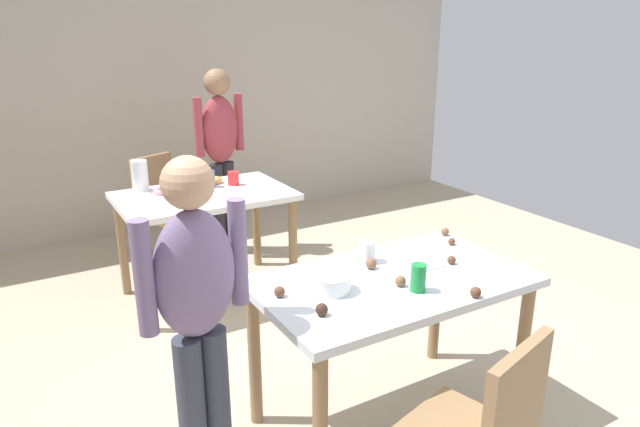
# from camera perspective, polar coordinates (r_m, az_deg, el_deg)

# --- Properties ---
(ground_plane) EXTENTS (6.40, 6.40, 0.00)m
(ground_plane) POSITION_cam_1_polar(r_m,az_deg,el_deg) (3.15, 4.28, -17.25)
(ground_plane) COLOR tan
(wall_back) EXTENTS (6.40, 0.10, 2.60)m
(wall_back) POSITION_cam_1_polar(r_m,az_deg,el_deg) (5.52, -14.99, 12.16)
(wall_back) COLOR #BCB2A3
(wall_back) RESTS_ON ground_plane
(dining_table_near) EXTENTS (1.23, 0.73, 0.75)m
(dining_table_near) POSITION_cam_1_polar(r_m,az_deg,el_deg) (2.64, 7.18, -8.43)
(dining_table_near) COLOR silver
(dining_table_near) RESTS_ON ground_plane
(dining_table_far) EXTENTS (1.15, 0.73, 0.75)m
(dining_table_far) POSITION_cam_1_polar(r_m,az_deg,el_deg) (3.97, -11.44, 0.52)
(dining_table_far) COLOR white
(dining_table_far) RESTS_ON ground_plane
(chair_far_table) EXTENTS (0.52, 0.52, 0.87)m
(chair_far_table) POSITION_cam_1_polar(r_m,az_deg,el_deg) (4.65, -15.50, 0.92)
(chair_far_table) COLOR olive
(chair_far_table) RESTS_ON ground_plane
(person_girl_near) EXTENTS (0.46, 0.25, 1.41)m
(person_girl_near) POSITION_cam_1_polar(r_m,az_deg,el_deg) (2.21, -12.22, -8.99)
(person_girl_near) COLOR #383D4C
(person_girl_near) RESTS_ON ground_plane
(person_adult_far) EXTENTS (0.45, 0.27, 1.52)m
(person_adult_far) POSITION_cam_1_polar(r_m,az_deg,el_deg) (4.70, -9.94, 6.71)
(person_adult_far) COLOR #28282D
(person_adult_far) RESTS_ON ground_plane
(mixing_bowl) EXTENTS (0.17, 0.17, 0.08)m
(mixing_bowl) POSITION_cam_1_polar(r_m,az_deg,el_deg) (2.45, 1.14, -6.93)
(mixing_bowl) COLOR white
(mixing_bowl) RESTS_ON dining_table_near
(soda_can) EXTENTS (0.07, 0.07, 0.12)m
(soda_can) POSITION_cam_1_polar(r_m,az_deg,el_deg) (2.47, 9.81, -6.36)
(soda_can) COLOR #198438
(soda_can) RESTS_ON dining_table_near
(fork_near) EXTENTS (0.17, 0.02, 0.01)m
(fork_near) POSITION_cam_1_polar(r_m,az_deg,el_deg) (2.71, 11.16, -5.45)
(fork_near) COLOR silver
(fork_near) RESTS_ON dining_table_near
(cup_near_0) EXTENTS (0.08, 0.08, 0.10)m
(cup_near_0) POSITION_cam_1_polar(r_m,az_deg,el_deg) (2.74, 4.76, -3.82)
(cup_near_0) COLOR white
(cup_near_0) RESTS_ON dining_table_near
(cake_ball_0) EXTENTS (0.04, 0.04, 0.04)m
(cake_ball_0) POSITION_cam_1_polar(r_m,az_deg,el_deg) (3.02, 13.04, -2.75)
(cake_ball_0) COLOR brown
(cake_ball_0) RESTS_ON dining_table_near
(cake_ball_1) EXTENTS (0.04, 0.04, 0.04)m
(cake_ball_1) POSITION_cam_1_polar(r_m,az_deg,el_deg) (3.15, 12.40, -1.79)
(cake_ball_1) COLOR brown
(cake_ball_1) RESTS_ON dining_table_near
(cake_ball_2) EXTENTS (0.05, 0.05, 0.05)m
(cake_ball_2) POSITION_cam_1_polar(r_m,az_deg,el_deg) (2.52, 8.06, -6.71)
(cake_ball_2) COLOR brown
(cake_ball_2) RESTS_ON dining_table_near
(cake_ball_3) EXTENTS (0.05, 0.05, 0.05)m
(cake_ball_3) POSITION_cam_1_polar(r_m,az_deg,el_deg) (2.67, 5.14, -5.01)
(cake_ball_3) COLOR brown
(cake_ball_3) RESTS_ON dining_table_near
(cake_ball_4) EXTENTS (0.05, 0.05, 0.05)m
(cake_ball_4) POSITION_cam_1_polar(r_m,az_deg,el_deg) (2.40, -4.08, -7.82)
(cake_ball_4) COLOR brown
(cake_ball_4) RESTS_ON dining_table_near
(cake_ball_5) EXTENTS (0.05, 0.05, 0.05)m
(cake_ball_5) POSITION_cam_1_polar(r_m,az_deg,el_deg) (2.48, 15.31, -7.61)
(cake_ball_5) COLOR brown
(cake_ball_5) RESTS_ON dining_table_near
(cake_ball_6) EXTENTS (0.04, 0.04, 0.04)m
(cake_ball_6) POSITION_cam_1_polar(r_m,az_deg,el_deg) (2.79, 13.03, -4.55)
(cake_ball_6) COLOR brown
(cake_ball_6) RESTS_ON dining_table_near
(cake_ball_7) EXTENTS (0.05, 0.05, 0.05)m
(cake_ball_7) POSITION_cam_1_polar(r_m,az_deg,el_deg) (2.25, 0.17, -9.59)
(cake_ball_7) COLOR #3D2319
(cake_ball_7) RESTS_ON dining_table_near
(pitcher_far) EXTENTS (0.11, 0.11, 0.21)m
(pitcher_far) POSITION_cam_1_polar(r_m,az_deg,el_deg) (4.09, -17.60, 3.63)
(pitcher_far) COLOR white
(pitcher_far) RESTS_ON dining_table_far
(cup_far_0) EXTENTS (0.08, 0.08, 0.12)m
(cup_far_0) POSITION_cam_1_polar(r_m,az_deg,el_deg) (4.07, -10.99, 3.43)
(cup_far_0) COLOR #3351B2
(cup_far_0) RESTS_ON dining_table_far
(cup_far_1) EXTENTS (0.08, 0.08, 0.10)m
(cup_far_1) POSITION_cam_1_polar(r_m,az_deg,el_deg) (4.10, -8.66, 3.51)
(cup_far_1) COLOR red
(cup_far_1) RESTS_ON dining_table_far
(donut_far_0) EXTENTS (0.12, 0.12, 0.04)m
(donut_far_0) POSITION_cam_1_polar(r_m,az_deg,el_deg) (4.00, -15.51, 2.20)
(donut_far_0) COLOR pink
(donut_far_0) RESTS_ON dining_table_far
(donut_far_1) EXTENTS (0.14, 0.14, 0.04)m
(donut_far_1) POSITION_cam_1_polar(r_m,az_deg,el_deg) (4.18, -10.70, 3.28)
(donut_far_1) COLOR gold
(donut_far_1) RESTS_ON dining_table_far
(donut_far_2) EXTENTS (0.12, 0.12, 0.03)m
(donut_far_2) POSITION_cam_1_polar(r_m,az_deg,el_deg) (3.71, -13.68, 1.08)
(donut_far_2) COLOR pink
(donut_far_2) RESTS_ON dining_table_far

